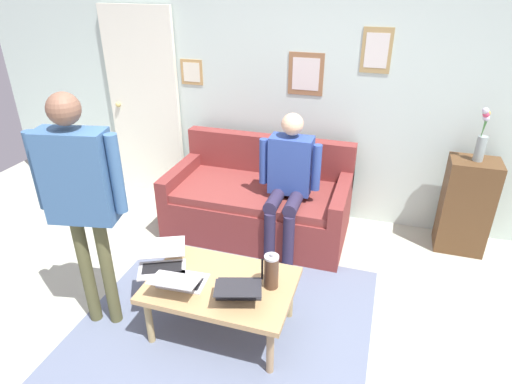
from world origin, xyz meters
name	(u,v)px	position (x,y,z in m)	size (l,w,h in m)	color
ground_plane	(220,354)	(0.00, 0.00, 0.00)	(7.68, 7.68, 0.00)	#AFB3A1
area_rug	(218,337)	(0.07, -0.14, 0.00)	(2.08, 2.20, 0.01)	slate
back_wall	(298,85)	(0.00, -2.20, 1.35)	(7.04, 0.11, 2.70)	silver
interior_door	(145,106)	(1.68, -2.11, 1.02)	(0.82, 0.09, 2.05)	white
couch	(259,202)	(0.22, -1.63, 0.31)	(1.71, 0.90, 0.88)	maroon
coffee_table	(221,288)	(0.07, -0.24, 0.37)	(1.01, 0.68, 0.42)	tan
laptop_left	(239,288)	(-0.09, -0.17, 0.46)	(0.39, 0.42, 0.14)	#28282D
laptop_center	(180,281)	(0.32, -0.13, 0.46)	(0.34, 0.37, 0.14)	silver
laptop_right	(162,262)	(0.55, -0.28, 0.46)	(0.45, 0.45, 0.14)	silver
french_press	(271,271)	(-0.27, -0.31, 0.54)	(0.12, 0.10, 0.28)	#4C3323
side_shelf	(466,206)	(-1.66, -1.89, 0.44)	(0.42, 0.32, 0.89)	brown
flower_vase	(482,139)	(-1.65, -1.89, 1.08)	(0.10, 0.09, 0.46)	#92A4A2
person_standing	(80,188)	(0.94, -0.06, 1.10)	(0.60, 0.27, 1.72)	brown
person_seated	(288,177)	(-0.11, -1.41, 0.73)	(0.55, 0.51, 1.28)	#2D2643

